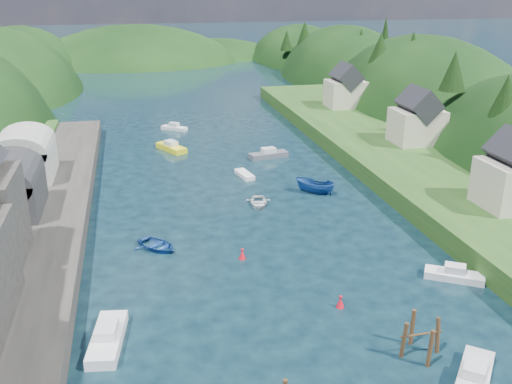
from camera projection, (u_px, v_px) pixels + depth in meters
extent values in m
plane|color=black|center=(223.00, 166.00, 82.65)|extent=(600.00, 600.00, 0.00)
ellipsoid|color=black|center=(23.00, 91.00, 176.60)|extent=(44.00, 75.56, 39.00)
ellipsoid|color=black|center=(420.00, 155.00, 117.56)|extent=(36.00, 75.56, 48.00)
ellipsoid|color=black|center=(345.00, 109.00, 156.71)|extent=(36.00, 75.56, 44.49)
ellipsoid|color=black|center=(301.00, 79.00, 194.64)|extent=(36.00, 75.56, 36.00)
ellipsoid|color=black|center=(137.00, 91.00, 193.94)|extent=(80.00, 60.00, 44.00)
ellipsoid|color=black|center=(215.00, 89.00, 209.46)|extent=(70.00, 56.00, 36.00)
cone|color=black|center=(17.00, 63.00, 121.26)|extent=(4.07, 4.07, 5.54)
cone|color=black|center=(4.00, 49.00, 133.53)|extent=(4.56, 4.56, 9.15)
cone|color=black|center=(7.00, 55.00, 141.27)|extent=(4.75, 4.75, 5.34)
cone|color=black|center=(27.00, 47.00, 149.73)|extent=(4.27, 4.27, 7.17)
cone|color=black|center=(505.00, 103.00, 73.81)|extent=(5.29, 5.29, 7.52)
cone|color=black|center=(454.00, 71.00, 86.22)|extent=(4.07, 4.07, 6.05)
cone|color=black|center=(457.00, 87.00, 96.28)|extent=(3.40, 3.40, 6.40)
cone|color=black|center=(412.00, 56.00, 108.54)|extent=(4.94, 4.94, 9.45)
cone|color=black|center=(380.00, 51.00, 111.11)|extent=(5.25, 5.25, 6.79)
cone|color=black|center=(385.00, 40.00, 122.98)|extent=(3.36, 3.36, 9.78)
cone|color=black|center=(361.00, 44.00, 138.56)|extent=(4.57, 4.57, 7.24)
cone|color=black|center=(335.00, 46.00, 152.96)|extent=(3.59, 3.59, 5.67)
cone|color=black|center=(305.00, 32.00, 159.49)|extent=(4.14, 4.14, 6.21)
cone|color=black|center=(287.00, 40.00, 169.33)|extent=(3.83, 3.83, 6.02)
cube|color=#2D2B28|center=(9.00, 275.00, 49.98)|extent=(12.00, 110.00, 2.00)
cube|color=#2D2D30|center=(7.00, 194.00, 60.43)|extent=(7.00, 9.00, 4.00)
cylinder|color=#2D2D30|center=(4.00, 177.00, 59.73)|extent=(7.00, 9.00, 7.00)
cube|color=#B2B2A8|center=(25.00, 162.00, 71.41)|extent=(7.00, 9.00, 4.00)
cylinder|color=#B2B2A8|center=(22.00, 146.00, 70.72)|extent=(7.00, 9.00, 7.00)
cube|color=#234719|center=(415.00, 168.00, 78.14)|extent=(16.00, 120.00, 2.40)
cube|color=beige|center=(417.00, 126.00, 84.98)|extent=(7.00, 6.00, 5.00)
cube|color=black|center=(419.00, 104.00, 83.82)|extent=(5.15, 6.24, 5.15)
cube|color=beige|center=(345.00, 94.00, 109.49)|extent=(7.00, 6.00, 5.00)
cube|color=black|center=(346.00, 76.00, 108.33)|extent=(5.15, 6.24, 5.15)
cylinder|color=#382314|center=(437.00, 339.00, 40.93)|extent=(0.32, 0.32, 3.45)
cylinder|color=#382314|center=(412.00, 331.00, 41.88)|extent=(0.32, 0.32, 3.45)
cylinder|color=#382314|center=(403.00, 343.00, 40.40)|extent=(0.32, 0.32, 3.45)
cylinder|color=#382314|center=(430.00, 352.00, 39.45)|extent=(0.32, 0.32, 3.45)
cylinder|color=#382314|center=(421.00, 334.00, 40.46)|extent=(3.19, 0.16, 0.16)
cone|color=red|center=(340.00, 302.00, 46.85)|extent=(0.70, 0.70, 0.90)
sphere|color=red|center=(341.00, 297.00, 46.68)|extent=(0.30, 0.30, 0.30)
cone|color=red|center=(242.00, 255.00, 55.03)|extent=(0.70, 0.70, 0.90)
sphere|color=red|center=(242.00, 250.00, 54.85)|extent=(0.30, 0.30, 0.30)
imported|color=silver|center=(259.00, 202.00, 68.40)|extent=(3.75, 4.74, 0.89)
cube|color=white|center=(454.00, 276.00, 51.30)|extent=(5.28, 4.14, 0.72)
cube|color=silver|center=(455.00, 269.00, 51.04)|extent=(2.16, 1.96, 0.70)
imported|color=navy|center=(157.00, 245.00, 57.18)|extent=(5.70, 5.91, 1.00)
cube|color=white|center=(108.00, 339.00, 42.12)|extent=(3.03, 6.67, 0.90)
cube|color=silver|center=(107.00, 329.00, 41.83)|extent=(1.79, 2.44, 0.70)
cube|color=white|center=(174.00, 128.00, 102.73)|extent=(4.73, 4.01, 0.66)
cube|color=silver|center=(174.00, 124.00, 102.48)|extent=(1.97, 1.84, 0.70)
cube|color=white|center=(245.00, 175.00, 78.30)|extent=(2.19, 4.44, 0.60)
cube|color=yellow|center=(171.00, 148.00, 90.31)|extent=(4.66, 6.46, 0.87)
cube|color=silver|center=(171.00, 143.00, 90.02)|extent=(2.27, 2.59, 0.70)
cube|color=#565962|center=(269.00, 155.00, 86.65)|extent=(6.20, 3.07, 0.83)
cube|color=silver|center=(269.00, 150.00, 86.36)|extent=(2.30, 1.75, 0.70)
imported|color=navy|center=(315.00, 187.00, 71.96)|extent=(5.30, 4.60, 1.99)
cube|color=silver|center=(474.00, 378.00, 38.08)|extent=(5.32, 5.83, 0.83)
cube|color=silver|center=(476.00, 368.00, 37.79)|extent=(2.39, 2.48, 0.70)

